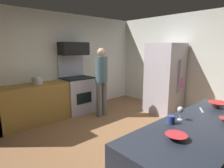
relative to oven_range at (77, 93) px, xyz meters
name	(u,v)px	position (x,y,z in m)	size (l,w,h in m)	color
ground_plane	(121,142)	(-0.29, -1.97, -0.53)	(5.20, 4.80, 0.02)	#8C623F
wall_back	(59,64)	(-0.29, 0.37, 0.78)	(5.20, 0.12, 2.60)	silver
wall_right	(190,64)	(2.25, -1.97, 0.78)	(0.12, 4.80, 2.60)	silver
lower_cabinet_run	(32,104)	(-1.19, 0.01, -0.07)	(2.40, 0.60, 0.90)	olive
oven_range	(77,93)	(0.00, 0.00, 0.00)	(0.76, 0.65, 1.53)	#B2B3C2
microwave	(74,49)	(0.00, 0.09, 1.18)	(0.74, 0.38, 0.33)	black
refrigerator	(165,78)	(1.74, -1.57, 0.40)	(0.82, 0.80, 1.84)	#BDB4C0
person_cook	(102,79)	(0.29, -0.69, 0.45)	(0.31, 0.30, 1.72)	slate
counter_island	(199,160)	(-0.51, -3.47, -0.07)	(2.18, 0.80, 0.90)	#242936
mixing_bowl_small	(176,137)	(-1.05, -3.45, 0.41)	(0.20, 0.20, 0.05)	red
mixing_bowl_prep	(218,105)	(0.25, -3.37, 0.42)	(0.27, 0.27, 0.07)	red
wine_glass_near	(180,110)	(-0.59, -3.24, 0.50)	(0.07, 0.07, 0.16)	silver
mug_coffee	(171,120)	(-0.76, -3.22, 0.43)	(0.09, 0.09, 0.09)	#334489
knife_chef	(201,110)	(-0.06, -3.27, 0.39)	(0.21, 0.02, 0.01)	#B7BABF
stock_pot	(37,80)	(-1.03, 0.01, 0.47)	(0.23, 0.23, 0.18)	#BEB9B9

